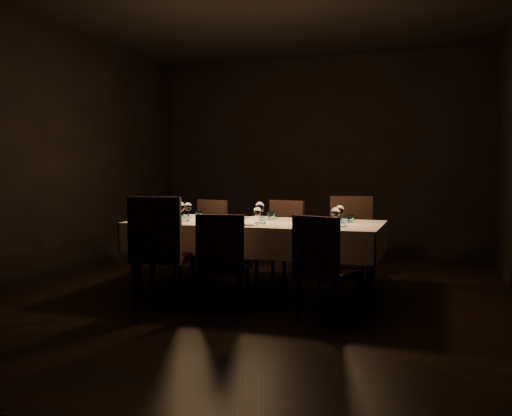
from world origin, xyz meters
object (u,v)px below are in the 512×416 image
(chair_near_right, at_px, (322,264))
(chair_far_center, at_px, (282,236))
(chair_near_center, at_px, (223,258))
(dining_table, at_px, (256,229))
(chair_far_right, at_px, (352,237))
(chair_near_left, at_px, (160,248))
(chair_far_left, at_px, (206,235))

(chair_near_right, bearing_deg, chair_far_center, -43.35)
(chair_near_center, bearing_deg, chair_near_right, 169.01)
(dining_table, relative_size, chair_near_center, 2.81)
(dining_table, relative_size, chair_far_right, 2.54)
(chair_near_left, relative_size, chair_far_center, 1.12)
(chair_near_left, height_order, chair_near_center, chair_near_left)
(chair_near_left, bearing_deg, chair_far_right, -140.15)
(dining_table, relative_size, chair_far_left, 2.72)
(chair_near_left, distance_m, chair_far_center, 1.75)
(chair_near_center, height_order, chair_far_right, chair_far_right)
(chair_far_right, bearing_deg, chair_near_right, -104.91)
(chair_near_right, bearing_deg, chair_far_left, -20.99)
(chair_near_left, xyz_separation_m, chair_far_center, (0.72, 1.59, -0.05))
(dining_table, distance_m, chair_far_right, 1.19)
(dining_table, height_order, chair_far_right, chair_far_right)
(chair_near_right, height_order, chair_far_center, chair_far_center)
(chair_near_left, relative_size, chair_near_right, 1.15)
(chair_near_center, xyz_separation_m, chair_far_left, (-0.81, 1.47, 0.01))
(chair_near_center, relative_size, chair_near_right, 0.99)
(chair_far_left, bearing_deg, chair_far_right, 21.87)
(dining_table, xyz_separation_m, chair_near_center, (-0.06, -0.75, -0.19))
(dining_table, bearing_deg, chair_near_left, -131.51)
(chair_near_right, bearing_deg, dining_table, -22.34)
(dining_table, xyz_separation_m, chair_far_left, (-0.87, 0.72, -0.17))
(chair_near_center, xyz_separation_m, chair_near_right, (0.90, -0.02, 0.00))
(chair_near_left, bearing_deg, chair_near_right, 173.60)
(chair_near_center, bearing_deg, chair_far_center, -103.45)
(chair_near_left, height_order, chair_near_right, chair_near_left)
(chair_far_right, bearing_deg, dining_table, -150.41)
(chair_near_right, distance_m, chair_far_center, 1.78)
(chair_near_left, height_order, chair_far_right, chair_near_left)
(dining_table, height_order, chair_near_left, chair_near_left)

